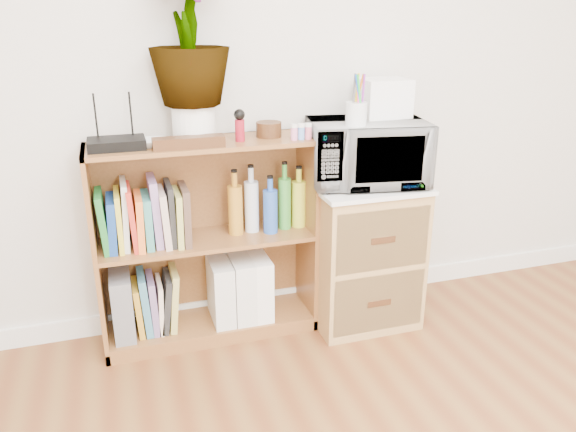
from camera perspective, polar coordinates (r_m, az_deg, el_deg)
name	(u,v)px	position (r m, az deg, el deg)	size (l,w,h in m)	color
skirting_board	(272,299)	(3.00, -1.62, -8.39)	(4.00, 0.02, 0.10)	white
bookshelf	(207,242)	(2.63, -8.22, -2.67)	(1.00, 0.30, 0.95)	brown
wicker_unit	(361,253)	(2.82, 7.41, -3.79)	(0.50, 0.45, 0.70)	#9E7542
microwave	(367,152)	(2.64, 8.00, 6.42)	(0.53, 0.36, 0.29)	white
pen_cup	(356,114)	(2.49, 6.93, 10.26)	(0.09, 0.09, 0.10)	silver
small_appliance	(383,98)	(2.71, 9.66, 11.75)	(0.22, 0.18, 0.18)	white
router	(117,144)	(2.43, -17.02, 7.05)	(0.23, 0.16, 0.04)	black
white_bowl	(153,143)	(2.43, -13.59, 7.23)	(0.13, 0.13, 0.03)	silver
plant_pot	(194,123)	(2.48, -9.55, 9.27)	(0.18, 0.18, 0.16)	white
potted_plant	(188,32)	(2.44, -10.08, 17.93)	(0.33, 0.33, 0.59)	#317C34
trinket_box	(189,142)	(2.37, -10.05, 7.38)	(0.30, 0.07, 0.05)	#3D1E10
kokeshi_doll	(240,131)	(2.46, -4.92, 8.65)	(0.04, 0.04, 0.09)	maroon
wooden_bowl	(269,129)	(2.55, -1.97, 8.79)	(0.11, 0.11, 0.07)	#391E0F
paint_jars	(301,134)	(2.49, 1.35, 8.37)	(0.11, 0.04, 0.05)	pink
file_box	(122,303)	(2.71, -16.49, -8.52)	(0.09, 0.24, 0.31)	slate
magazine_holder_left	(221,290)	(2.74, -6.85, -7.52)	(0.10, 0.24, 0.30)	silver
magazine_holder_mid	(241,287)	(2.75, -4.78, -7.20)	(0.10, 0.25, 0.31)	silver
magazine_holder_right	(258,285)	(2.77, -3.08, -6.98)	(0.10, 0.25, 0.31)	white
cookbooks	(145,217)	(2.55, -14.36, -0.11)	(0.39, 0.20, 0.30)	#20792F
liquor_bottles	(268,201)	(2.63, -2.05, 1.54)	(0.38, 0.07, 0.32)	#BA7E23
lower_books	(156,302)	(2.72, -13.26, -8.51)	(0.21, 0.19, 0.29)	#BF8921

